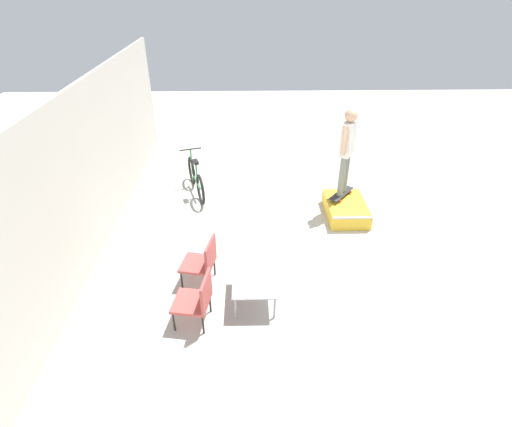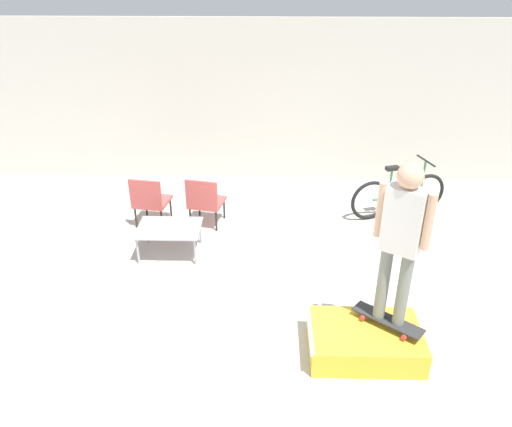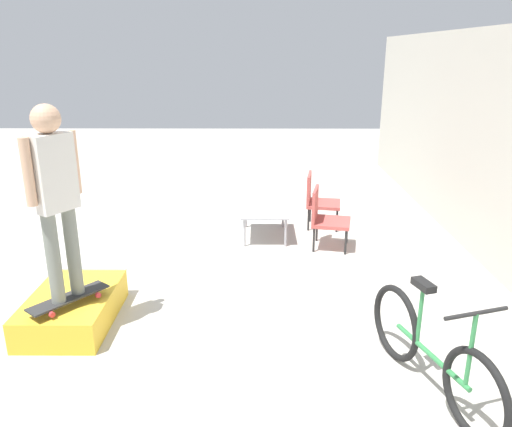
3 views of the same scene
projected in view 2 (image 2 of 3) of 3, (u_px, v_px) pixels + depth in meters
The scene contains 9 objects.
ground_plane at pixel (227, 311), 6.26m from camera, with size 24.00×24.00×0.00m, color #B7B2A8.
house_wall_back at pixel (243, 102), 9.30m from camera, with size 12.00×0.06×3.00m.
skate_ramp_box at pixel (364, 341), 5.55m from camera, with size 1.25×0.82×0.34m.
skateboard_on_ramp at pixel (388, 320), 5.50m from camera, with size 0.75×0.65×0.07m.
person_skater at pixel (402, 232), 4.98m from camera, with size 0.50×0.37×1.85m.
coffee_table at pixel (169, 230), 7.29m from camera, with size 0.92×0.69×0.43m.
patio_chair_left at pixel (150, 199), 8.01m from camera, with size 0.60×0.60×0.86m.
patio_chair_right at pixel (205, 200), 7.99m from camera, with size 0.62×0.62×0.86m.
bicycle at pixel (399, 195), 8.37m from camera, with size 1.68×0.67×0.97m.
Camera 2 is at (0.50, -4.95, 4.01)m, focal length 35.00 mm.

